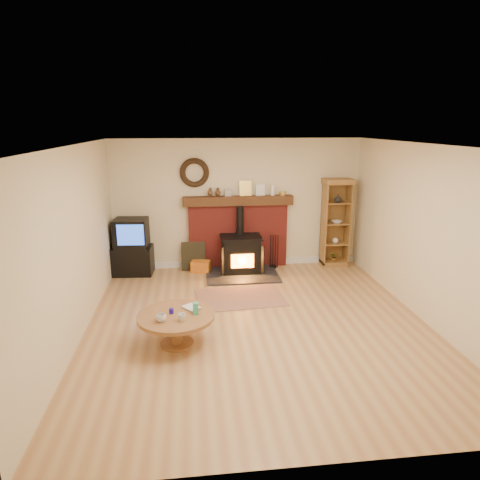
{
  "coord_description": "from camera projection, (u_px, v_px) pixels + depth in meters",
  "views": [
    {
      "loc": [
        -0.93,
        -5.73,
        2.88
      ],
      "look_at": [
        -0.15,
        1.0,
        1.03
      ],
      "focal_mm": 32.0,
      "sensor_mm": 36.0,
      "label": 1
    }
  ],
  "objects": [
    {
      "name": "coffee_table",
      "position": [
        176.0,
        320.0,
        5.67
      ],
      "size": [
        1.03,
        1.03,
        0.6
      ],
      "color": "brown",
      "rests_on": "ground"
    },
    {
      "name": "firelog_box",
      "position": [
        201.0,
        267.0,
        8.53
      ],
      "size": [
        0.42,
        0.32,
        0.23
      ],
      "primitive_type": "cube",
      "rotation": [
        0.0,
        0.0,
        -0.27
      ],
      "color": "yellow",
      "rests_on": "ground"
    },
    {
      "name": "leaning_painting",
      "position": [
        193.0,
        256.0,
        8.62
      ],
      "size": [
        0.48,
        0.13,
        0.58
      ],
      "primitive_type": "cube",
      "rotation": [
        -0.17,
        0.0,
        0.0
      ],
      "color": "black",
      "rests_on": "ground"
    },
    {
      "name": "tv_unit",
      "position": [
        132.0,
        248.0,
        8.34
      ],
      "size": [
        0.79,
        0.58,
        1.11
      ],
      "color": "black",
      "rests_on": "ground"
    },
    {
      "name": "ground",
      "position": [
        258.0,
        324.0,
        6.35
      ],
      "size": [
        5.5,
        5.5,
        0.0
      ],
      "primitive_type": "plane",
      "color": "#A97546",
      "rests_on": "ground"
    },
    {
      "name": "chimney_breast",
      "position": [
        238.0,
        229.0,
        8.7
      ],
      "size": [
        2.2,
        0.22,
        1.78
      ],
      "color": "maroon",
      "rests_on": "ground"
    },
    {
      "name": "wood_stove",
      "position": [
        241.0,
        255.0,
        8.44
      ],
      "size": [
        1.4,
        1.0,
        1.3
      ],
      "color": "black",
      "rests_on": "ground"
    },
    {
      "name": "room_shell",
      "position": [
        257.0,
        209.0,
        5.99
      ],
      "size": [
        5.02,
        5.52,
        2.61
      ],
      "color": "beige",
      "rests_on": "ground"
    },
    {
      "name": "fire_tools",
      "position": [
        273.0,
        260.0,
        8.78
      ],
      "size": [
        0.19,
        0.16,
        0.7
      ],
      "color": "black",
      "rests_on": "ground"
    },
    {
      "name": "curio_cabinet",
      "position": [
        335.0,
        223.0,
        8.78
      ],
      "size": [
        0.58,
        0.42,
        1.81
      ],
      "color": "brown",
      "rests_on": "ground"
    },
    {
      "name": "area_rug",
      "position": [
        240.0,
        297.0,
        7.3
      ],
      "size": [
        1.54,
        1.12,
        0.01
      ],
      "primitive_type": "cube",
      "rotation": [
        0.0,
        0.0,
        0.08
      ],
      "color": "brown",
      "rests_on": "ground"
    }
  ]
}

